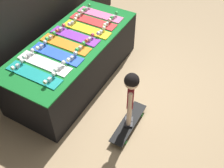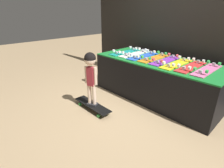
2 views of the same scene
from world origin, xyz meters
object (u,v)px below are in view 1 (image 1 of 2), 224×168
skateboard_teal_on_rack (34,74)px  skateboard_white_on_rack (44,63)px  skateboard_pink_on_rack (100,14)px  skateboard_on_floor (129,123)px  child (131,91)px  skateboard_yellow_on_rack (87,29)px  skateboard_blue_on_rack (57,53)px  skateboard_orange_on_rack (65,44)px  skateboard_purple_on_rack (75,36)px  skateboard_red_on_rack (93,21)px

skateboard_teal_on_rack → skateboard_white_on_rack: (0.23, 0.02, 0.00)m
skateboard_teal_on_rack → skateboard_pink_on_rack: size_ratio=1.00×
skateboard_on_floor → child: child is taller
skateboard_white_on_rack → child: (0.12, -1.18, -0.03)m
skateboard_yellow_on_rack → skateboard_on_floor: 1.53m
skateboard_blue_on_rack → skateboard_orange_on_rack: same height
skateboard_white_on_rack → skateboard_on_floor: bearing=-84.3°
skateboard_pink_on_rack → skateboard_orange_on_rack: bearing=178.9°
skateboard_purple_on_rack → skateboard_pink_on_rack: bearing=-1.1°
skateboard_blue_on_rack → skateboard_teal_on_rack: bearing=179.8°
skateboard_pink_on_rack → skateboard_white_on_rack: bearing=179.4°
skateboard_white_on_rack → skateboard_purple_on_rack: same height
skateboard_teal_on_rack → skateboard_on_floor: size_ratio=1.01×
skateboard_pink_on_rack → skateboard_on_floor: (-1.26, -1.17, -0.66)m
skateboard_teal_on_rack → skateboard_yellow_on_rack: 1.15m
skateboard_purple_on_rack → skateboard_red_on_rack: 0.46m
skateboard_yellow_on_rack → skateboard_white_on_rack: bearing=176.7°
skateboard_white_on_rack → skateboard_purple_on_rack: 0.69m
skateboard_yellow_on_rack → skateboard_orange_on_rack: bearing=173.2°
skateboard_blue_on_rack → skateboard_purple_on_rack: size_ratio=1.00×
skateboard_teal_on_rack → skateboard_blue_on_rack: same height
child → skateboard_teal_on_rack: bearing=84.7°
skateboard_teal_on_rack → skateboard_pink_on_rack: same height
skateboard_teal_on_rack → skateboard_pink_on_rack: (1.60, 0.01, 0.00)m
skateboard_blue_on_rack → skateboard_pink_on_rack: size_ratio=1.00×
skateboard_teal_on_rack → skateboard_blue_on_rack: size_ratio=1.00×
skateboard_white_on_rack → skateboard_red_on_rack: (1.15, -0.02, 0.00)m
child → skateboard_blue_on_rack: bearing=62.6°
skateboard_teal_on_rack → skateboard_red_on_rack: same height
skateboard_on_floor → child: 0.63m
skateboard_blue_on_rack → skateboard_pink_on_rack: 1.15m
skateboard_purple_on_rack → child: bearing=-115.7°
skateboard_red_on_rack → child: size_ratio=0.88×
skateboard_purple_on_rack → skateboard_on_floor: size_ratio=1.01×
skateboard_teal_on_rack → skateboard_red_on_rack: (1.37, -0.00, 0.00)m
skateboard_orange_on_rack → skateboard_red_on_rack: bearing=-2.1°
skateboard_blue_on_rack → skateboard_red_on_rack: bearing=0.0°
skateboard_teal_on_rack → skateboard_blue_on_rack: (0.46, -0.00, 0.00)m
skateboard_teal_on_rack → skateboard_pink_on_rack: 1.60m
skateboard_purple_on_rack → skateboard_on_floor: bearing=-115.7°
skateboard_orange_on_rack → skateboard_on_floor: skateboard_orange_on_rack is taller
skateboard_orange_on_rack → child: bearing=-106.0°
skateboard_on_floor → child: bearing=-76.0°
skateboard_purple_on_rack → skateboard_pink_on_rack: size_ratio=1.00×
skateboard_purple_on_rack → child: child is taller
skateboard_yellow_on_rack → child: (-0.80, -1.13, -0.03)m
skateboard_pink_on_rack → child: child is taller
skateboard_yellow_on_rack → skateboard_pink_on_rack: size_ratio=1.00×
skateboard_yellow_on_rack → child: 1.38m
skateboard_white_on_rack → skateboard_orange_on_rack: bearing=0.2°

